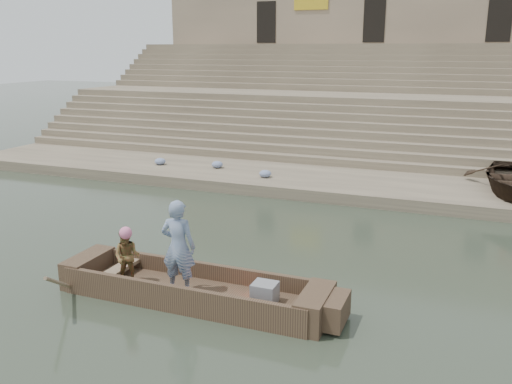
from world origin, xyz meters
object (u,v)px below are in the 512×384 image
Objects in this scene: standing_man at (178,247)px; rowing_man at (127,257)px; main_rowboat at (193,295)px; television at (264,293)px.

standing_man is 1.26m from rowing_man.
main_rowboat is 1.58m from television.
rowing_man is (-1.39, -0.18, 0.68)m from main_rowboat.
standing_man is (-0.19, -0.16, 1.06)m from main_rowboat.
rowing_man reaches higher than main_rowboat.
television is (1.55, 0.00, 0.31)m from main_rowboat.
main_rowboat is 1.56m from rowing_man.
standing_man is at bearing -139.98° from main_rowboat.
rowing_man is (-1.20, -0.02, -0.38)m from standing_man.
television reaches higher than main_rowboat.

